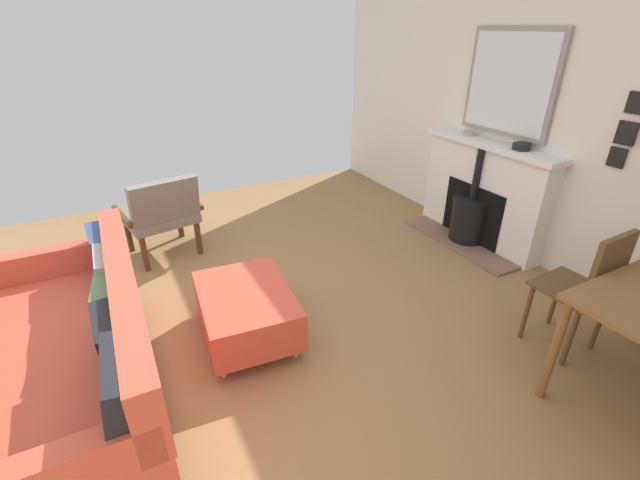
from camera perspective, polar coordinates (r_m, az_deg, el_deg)
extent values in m
cube|color=olive|center=(3.32, -12.08, -10.89)|extent=(5.73, 5.65, 0.01)
cube|color=silver|center=(4.37, 26.02, 15.22)|extent=(0.12, 5.65, 2.60)
cube|color=brown|center=(4.54, 17.93, -0.33)|extent=(0.31, 1.33, 0.03)
cube|color=white|center=(4.54, 21.12, 5.69)|extent=(0.21, 1.40, 0.97)
cube|color=black|center=(4.54, 20.02, 3.50)|extent=(0.06, 0.72, 0.57)
cylinder|color=black|center=(4.54, 19.53, 2.59)|extent=(0.36, 0.36, 0.43)
cylinder|color=black|center=(4.45, 19.97, 5.20)|extent=(0.38, 0.38, 0.02)
cylinder|color=black|center=(4.37, 20.50, 8.35)|extent=(0.07, 0.07, 0.50)
cube|color=white|center=(4.37, 22.02, 11.88)|extent=(0.26, 1.48, 0.05)
cube|color=gray|center=(4.36, 24.29, 18.77)|extent=(0.04, 0.94, 0.91)
cube|color=silver|center=(4.35, 24.11, 18.78)|extent=(0.01, 0.86, 0.83)
cylinder|color=#9E9384|center=(4.56, 19.46, 13.43)|extent=(0.12, 0.12, 0.04)
torus|color=#9E9384|center=(4.56, 19.49, 13.60)|extent=(0.12, 0.12, 0.01)
cylinder|color=black|center=(4.18, 25.57, 11.32)|extent=(0.16, 0.16, 0.05)
torus|color=black|center=(4.17, 25.63, 11.62)|extent=(0.16, 0.16, 0.01)
cylinder|color=#B2B2B7|center=(3.73, -35.67, -10.35)|extent=(0.04, 0.04, 0.10)
cylinder|color=#B2B2B7|center=(3.64, -24.58, -8.19)|extent=(0.04, 0.04, 0.10)
cube|color=#D14C38|center=(2.89, -31.14, -14.90)|extent=(0.92, 1.94, 0.31)
cube|color=#D14C38|center=(2.65, -24.65, -7.48)|extent=(0.16, 1.93, 0.39)
cube|color=#D14C38|center=(3.52, -31.92, -2.37)|extent=(0.86, 0.13, 0.20)
cube|color=#D14C38|center=(2.06, -33.42, -25.30)|extent=(0.86, 0.13, 0.20)
cube|color=#334775|center=(3.29, -27.35, -1.84)|extent=(0.14, 0.38, 0.37)
cube|color=#99999E|center=(2.97, -27.02, -4.87)|extent=(0.16, 0.37, 0.37)
cube|color=#4C6B47|center=(2.70, -26.61, -8.41)|extent=(0.15, 0.34, 0.34)
cube|color=black|center=(2.39, -26.15, -12.87)|extent=(0.14, 0.37, 0.36)
cube|color=black|center=(2.07, -25.54, -18.90)|extent=(0.18, 0.42, 0.43)
cylinder|color=#B2B2B7|center=(3.38, -15.03, -9.43)|extent=(0.03, 0.03, 0.09)
cylinder|color=#B2B2B7|center=(2.87, -12.92, -16.86)|extent=(0.03, 0.03, 0.09)
cylinder|color=#B2B2B7|center=(3.44, -7.02, -7.85)|extent=(0.03, 0.03, 0.09)
cylinder|color=#B2B2B7|center=(2.94, -3.34, -14.73)|extent=(0.03, 0.03, 0.09)
cube|color=#D14C38|center=(3.03, -9.93, -9.20)|extent=(0.68, 0.88, 0.28)
cube|color=#4C3321|center=(4.63, -18.47, 2.44)|extent=(0.05, 0.05, 0.37)
cube|color=#4C3321|center=(4.51, -24.45, 0.68)|extent=(0.05, 0.05, 0.37)
cube|color=#4C3321|center=(4.22, -16.12, 0.36)|extent=(0.05, 0.05, 0.37)
cube|color=#4C3321|center=(4.09, -22.63, -1.64)|extent=(0.05, 0.05, 0.37)
cube|color=slate|center=(4.27, -20.86, 2.97)|extent=(0.69, 0.66, 0.08)
cube|color=slate|center=(3.96, -20.22, 4.92)|extent=(0.61, 0.24, 0.39)
cube|color=#4C3321|center=(4.33, -17.09, 5.19)|extent=(0.13, 0.53, 0.04)
cube|color=#4C3321|center=(4.17, -25.16, 2.91)|extent=(0.13, 0.53, 0.04)
cylinder|color=brown|center=(2.81, 29.05, -12.98)|extent=(0.05, 0.05, 0.70)
cylinder|color=brown|center=(3.55, 29.19, -6.91)|extent=(0.03, 0.03, 0.45)
cylinder|color=brown|center=(3.31, 26.13, -8.68)|extent=(0.03, 0.03, 0.45)
cylinder|color=brown|center=(3.44, 33.56, -9.27)|extent=(0.03, 0.03, 0.45)
cylinder|color=brown|center=(3.19, 30.74, -11.32)|extent=(0.03, 0.03, 0.45)
cube|color=brown|center=(3.25, 30.85, -5.65)|extent=(0.41, 0.41, 0.02)
cube|color=brown|center=(3.08, 34.48, -3.29)|extent=(0.36, 0.05, 0.45)
cube|color=black|center=(3.80, 37.01, 14.56)|extent=(0.02, 0.14, 0.15)
cube|color=black|center=(3.83, 36.03, 11.58)|extent=(0.02, 0.14, 0.17)
cube|color=black|center=(3.87, 35.18, 9.10)|extent=(0.02, 0.12, 0.14)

